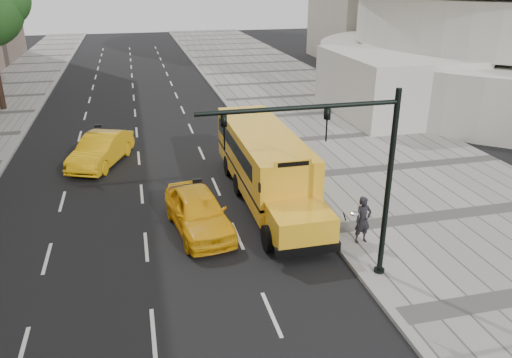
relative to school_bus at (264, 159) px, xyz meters
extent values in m
plane|color=black|center=(-4.50, 1.46, -1.76)|extent=(140.00, 140.00, 0.00)
cube|color=gray|center=(7.50, 1.46, -1.69)|extent=(12.00, 140.00, 0.15)
cube|color=gray|center=(1.50, 1.46, -1.69)|extent=(0.30, 140.00, 0.15)
cylinder|color=silver|center=(25.50, 15.46, 0.24)|extent=(32.00, 32.00, 4.00)
cube|color=silver|center=(12.50, 11.46, 0.44)|extent=(8.00, 10.00, 4.40)
cube|color=yellow|center=(0.00, 0.31, 0.01)|extent=(2.50, 9.00, 2.45)
cube|color=yellow|center=(0.00, -5.19, -0.66)|extent=(2.20, 2.00, 1.10)
cube|color=black|center=(0.00, -6.07, -1.21)|extent=(2.38, 0.25, 0.35)
cube|color=black|center=(0.00, 0.31, -0.51)|extent=(2.52, 9.00, 0.12)
cube|color=black|center=(0.00, -4.13, 0.49)|extent=(2.05, 0.10, 0.90)
cube|color=black|center=(0.00, 0.81, 0.49)|extent=(2.52, 7.50, 0.70)
cube|color=yellow|center=(0.00, -4.14, 1.29)|extent=(1.40, 0.12, 0.28)
ellipsoid|color=silver|center=(1.52, -6.59, 0.14)|extent=(0.32, 0.32, 0.14)
cylinder|color=black|center=(1.28, -6.37, -0.06)|extent=(0.36, 0.47, 0.58)
cylinder|color=black|center=(-1.13, -4.89, -1.26)|extent=(0.30, 1.00, 1.00)
cylinder|color=black|center=(1.13, -4.89, -1.26)|extent=(0.30, 1.00, 1.00)
cylinder|color=black|center=(-1.13, 0.31, -1.26)|extent=(0.30, 1.00, 1.00)
cylinder|color=black|center=(1.13, 0.31, -1.26)|extent=(0.30, 1.00, 1.00)
cylinder|color=black|center=(-1.13, 2.81, -1.26)|extent=(0.30, 1.00, 1.00)
cylinder|color=black|center=(1.13, 2.81, -1.26)|extent=(0.30, 1.00, 1.00)
imported|color=#FFB610|center=(-3.38, -2.72, -0.93)|extent=(2.60, 5.10, 1.66)
imported|color=#FFB610|center=(-7.40, 5.91, -0.94)|extent=(3.52, 5.32, 1.66)
imported|color=black|center=(2.37, -5.37, -0.70)|extent=(0.72, 0.52, 1.83)
cylinder|color=black|center=(2.10, -7.39, 1.44)|extent=(0.18, 0.18, 6.40)
cylinder|color=black|center=(2.10, -7.39, -1.64)|extent=(0.36, 0.36, 0.25)
cylinder|color=black|center=(-0.90, -7.39, 4.24)|extent=(6.00, 0.14, 0.14)
imported|color=black|center=(-0.10, -7.39, 3.69)|extent=(0.16, 0.20, 1.00)
imported|color=black|center=(-3.10, -7.39, 3.69)|extent=(0.16, 0.20, 1.00)
camera|label=1|loc=(-5.40, -20.38, 7.72)|focal=35.00mm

